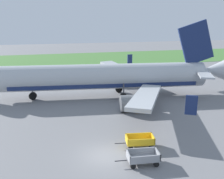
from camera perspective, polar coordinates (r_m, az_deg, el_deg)
ground_plane at (r=22.26m, az=-1.59°, el=-14.72°), size 220.00×220.00×0.00m
grass_strip at (r=75.62m, az=-11.32°, el=6.61°), size 220.00×28.00×0.06m
airplane at (r=37.41m, az=-0.13°, el=2.86°), size 37.65×30.32×11.34m
baggage_cart_nearest at (r=20.99m, az=7.01°, el=-14.95°), size 3.61×1.66×1.07m
baggage_cart_second_in_row at (r=23.47m, az=6.28°, el=-11.45°), size 3.62×1.77×1.07m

